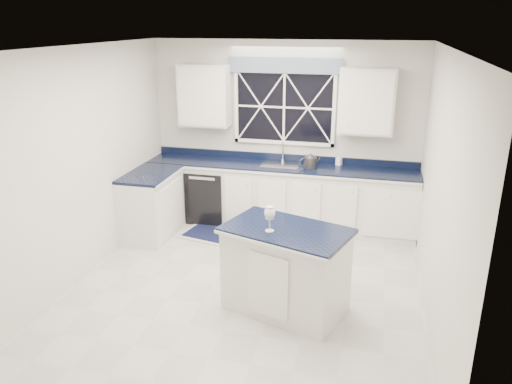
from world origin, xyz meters
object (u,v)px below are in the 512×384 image
(island, at_px, (286,269))
(soap_bottle, at_px, (339,160))
(faucet, at_px, (283,152))
(wine_glass, at_px, (270,214))
(dishwasher, at_px, (210,194))
(kettle, at_px, (310,161))

(island, relative_size, soap_bottle, 8.49)
(island, xyz_separation_m, soap_bottle, (0.32, 2.50, 0.55))
(faucet, bearing_deg, wine_glass, -81.94)
(dishwasher, height_order, wine_glass, wine_glass)
(faucet, xyz_separation_m, island, (0.52, -2.47, -0.62))
(island, bearing_deg, wine_glass, -127.45)
(wine_glass, height_order, soap_bottle, wine_glass)
(faucet, height_order, soap_bottle, faucet)
(island, bearing_deg, faucet, 119.97)
(faucet, relative_size, wine_glass, 1.13)
(kettle, xyz_separation_m, wine_glass, (-0.08, -2.36, 0.08))
(faucet, height_order, wine_glass, faucet)
(wine_glass, bearing_deg, island, 34.47)
(faucet, xyz_separation_m, wine_glass, (0.36, -2.58, 0.03))
(faucet, bearing_deg, soap_bottle, 1.75)
(kettle, distance_m, wine_glass, 2.36)
(dishwasher, xyz_separation_m, island, (1.62, -2.28, 0.06))
(island, height_order, wine_glass, wine_glass)
(island, relative_size, wine_glass, 5.39)
(dishwasher, bearing_deg, faucet, 10.02)
(dishwasher, height_order, soap_bottle, soap_bottle)
(soap_bottle, bearing_deg, faucet, -178.25)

